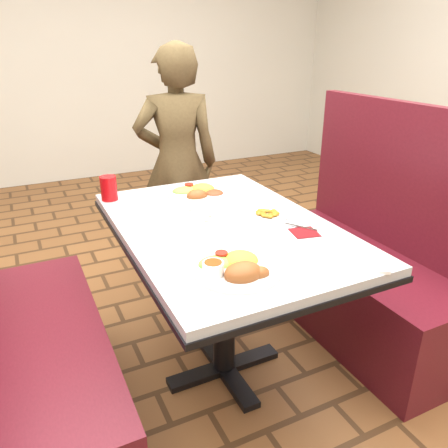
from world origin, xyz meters
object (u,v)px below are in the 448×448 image
at_px(diner_person, 177,164).
at_px(red_tumbler, 109,188).
at_px(near_dinner_plate, 236,264).
at_px(far_dinner_plate, 199,190).
at_px(booth_bench_left, 30,365).
at_px(booth_bench_right, 363,273).
at_px(plantain_plate, 268,215).
at_px(dining_table, 224,245).

distance_m(diner_person, red_tumbler, 0.80).
relative_size(near_dinner_plate, far_dinner_plate, 0.97).
xyz_separation_m(booth_bench_left, red_tumbler, (0.45, 0.50, 0.48)).
height_order(diner_person, near_dinner_plate, diner_person).
xyz_separation_m(near_dinner_plate, red_tumbler, (-0.21, 0.87, 0.03)).
height_order(booth_bench_left, diner_person, diner_person).
distance_m(booth_bench_left, near_dinner_plate, 0.88).
distance_m(booth_bench_left, booth_bench_right, 1.60).
bearing_deg(far_dinner_plate, plantain_plate, -67.89).
xyz_separation_m(diner_person, far_dinner_plate, (-0.15, -0.70, 0.06)).
relative_size(dining_table, diner_person, 0.84).
bearing_deg(diner_person, booth_bench_left, 61.09).
bearing_deg(dining_table, diner_person, 79.74).
height_order(plantain_plate, red_tumbler, red_tumbler).
bearing_deg(diner_person, near_dinner_plate, 90.90).
distance_m(dining_table, near_dinner_plate, 0.42).
relative_size(diner_person, far_dinner_plate, 4.86).
bearing_deg(plantain_plate, booth_bench_right, 1.36).
xyz_separation_m(far_dinner_plate, red_tumbler, (-0.40, 0.13, 0.03)).
bearing_deg(booth_bench_right, far_dinner_plate, 153.98).
relative_size(far_dinner_plate, plantain_plate, 1.83).
bearing_deg(far_dinner_plate, red_tumbler, 162.12).
xyz_separation_m(booth_bench_right, diner_person, (-0.60, 1.07, 0.39)).
bearing_deg(diner_person, far_dinner_plate, 91.88).
height_order(diner_person, plantain_plate, diner_person).
bearing_deg(diner_person, booth_bench_right, 133.27).
distance_m(plantain_plate, red_tumbler, 0.75).
height_order(booth_bench_right, far_dinner_plate, booth_bench_right).
distance_m(dining_table, red_tumbler, 0.63).
relative_size(diner_person, plantain_plate, 8.90).
bearing_deg(red_tumbler, plantain_plate, -42.74).
bearing_deg(booth_bench_left, plantain_plate, -0.82).
xyz_separation_m(near_dinner_plate, plantain_plate, (0.34, 0.36, -0.02)).
bearing_deg(far_dinner_plate, diner_person, 78.00).
height_order(near_dinner_plate, red_tumbler, red_tumbler).
relative_size(near_dinner_plate, plantain_plate, 1.77).
distance_m(booth_bench_left, red_tumbler, 0.82).
bearing_deg(diner_person, plantain_plate, 104.17).
xyz_separation_m(booth_bench_left, far_dinner_plate, (0.84, 0.37, 0.45)).
bearing_deg(plantain_plate, red_tumbler, 137.26).
bearing_deg(dining_table, red_tumbler, 125.39).
xyz_separation_m(dining_table, booth_bench_right, (0.80, 0.00, -0.32)).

